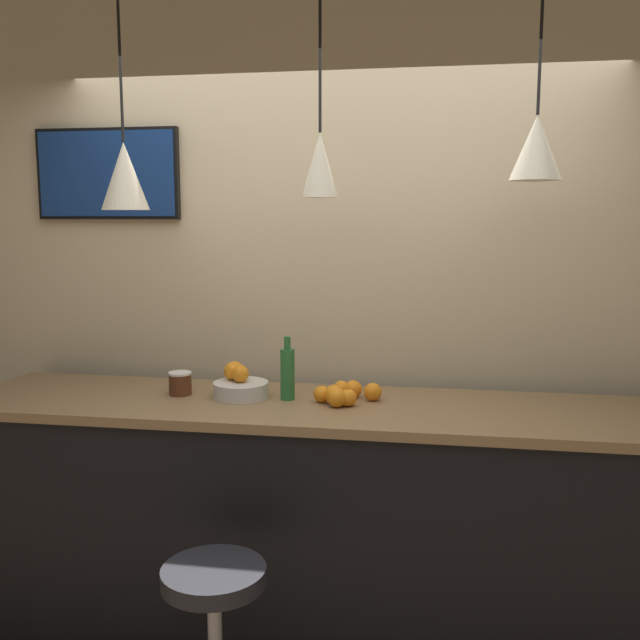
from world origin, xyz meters
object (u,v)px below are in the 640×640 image
fruit_bowl (239,385)px  juice_bottle (288,373)px  spread_jar (180,383)px  bar_stool (215,628)px  mounted_tv (107,174)px

fruit_bowl → juice_bottle: juice_bottle is taller
spread_jar → juice_bottle: bearing=0.0°
bar_stool → juice_bottle: (0.12, 0.68, 0.76)m
juice_bottle → mounted_tv: bearing=159.2°
fruit_bowl → spread_jar: size_ratio=2.37×
spread_jar → bar_stool: bearing=-62.1°
fruit_bowl → mounted_tv: mounted_tv is taller
bar_stool → spread_jar: spread_jar is taller
bar_stool → spread_jar: (-0.36, 0.68, 0.69)m
juice_bottle → mounted_tv: (-0.95, 0.36, 0.85)m
bar_stool → spread_jar: size_ratio=6.59×
bar_stool → mounted_tv: bearing=128.6°
fruit_bowl → mounted_tv: size_ratio=0.33×
mounted_tv → fruit_bowl: bearing=-25.6°
juice_bottle → bar_stool: bearing=-99.7°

